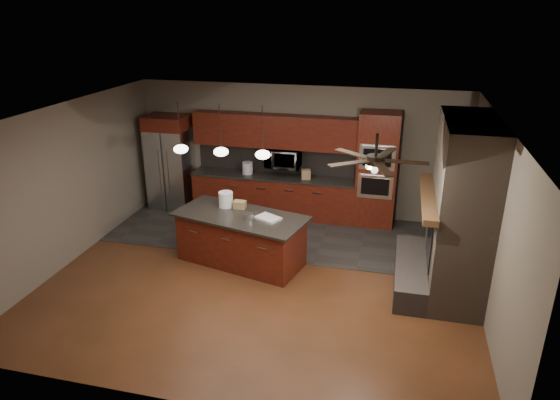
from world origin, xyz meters
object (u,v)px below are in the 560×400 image
(refrigerator, at_px, (170,162))
(oven_tower, at_px, (377,170))
(counter_bucket, at_px, (247,168))
(counter_box, at_px, (306,174))
(kitchen_island, at_px, (241,239))
(microwave, at_px, (283,158))
(paint_tray, at_px, (268,218))
(paint_can, at_px, (249,217))
(white_bucket, at_px, (226,199))
(cardboard_box, at_px, (240,205))

(refrigerator, bearing_deg, oven_tower, 0.93)
(counter_bucket, height_order, counter_box, counter_bucket)
(refrigerator, distance_m, kitchen_island, 3.25)
(microwave, relative_size, paint_tray, 1.82)
(paint_tray, bearing_deg, microwave, 125.07)
(oven_tower, distance_m, kitchen_island, 3.23)
(kitchen_island, xyz_separation_m, counter_box, (0.74, 2.22, 0.54))
(kitchen_island, distance_m, paint_can, 0.57)
(white_bucket, height_order, cardboard_box, white_bucket)
(oven_tower, relative_size, refrigerator, 1.13)
(oven_tower, xyz_separation_m, white_bucket, (-2.57, -1.95, -0.13))
(oven_tower, xyz_separation_m, microwave, (-1.98, 0.06, 0.11))
(paint_can, bearing_deg, kitchen_island, 144.03)
(kitchen_island, relative_size, counter_box, 12.11)
(white_bucket, bearing_deg, oven_tower, 37.16)
(refrigerator, xyz_separation_m, paint_tray, (2.86, -2.24, -0.11))
(counter_box, bearing_deg, paint_tray, -110.76)
(paint_can, bearing_deg, counter_box, 77.10)
(counter_box, bearing_deg, kitchen_island, -123.74)
(microwave, height_order, refrigerator, refrigerator)
(kitchen_island, height_order, paint_can, paint_can)
(white_bucket, distance_m, cardboard_box, 0.27)
(white_bucket, relative_size, counter_box, 1.34)
(white_bucket, relative_size, paint_tray, 0.69)
(white_bucket, distance_m, paint_can, 0.74)
(kitchen_island, bearing_deg, paint_can, -22.00)
(paint_can, xyz_separation_m, cardboard_box, (-0.31, 0.45, 0.01))
(refrigerator, xyz_separation_m, counter_bucket, (1.78, 0.08, -0.03))
(refrigerator, distance_m, paint_can, 3.45)
(paint_tray, bearing_deg, white_bucket, -174.84)
(white_bucket, bearing_deg, counter_box, 59.73)
(paint_can, xyz_separation_m, counter_box, (0.54, 2.36, 0.03))
(microwave, distance_m, paint_can, 2.48)
(refrigerator, relative_size, white_bucket, 7.61)
(microwave, xyz_separation_m, kitchen_island, (-0.22, -2.32, -0.84))
(kitchen_island, bearing_deg, oven_tower, 59.73)
(paint_can, relative_size, counter_bucket, 0.62)
(refrigerator, relative_size, counter_bucket, 8.23)
(counter_box, bearing_deg, paint_can, -118.10)
(refrigerator, relative_size, paint_can, 13.35)
(oven_tower, xyz_separation_m, counter_box, (-1.46, -0.04, -0.19))
(microwave, xyz_separation_m, cardboard_box, (-0.33, -2.01, -0.31))
(white_bucket, bearing_deg, microwave, 73.54)
(counter_bucket, distance_m, counter_box, 1.30)
(microwave, height_order, cardboard_box, microwave)
(kitchen_island, relative_size, white_bucket, 9.03)
(paint_tray, bearing_deg, oven_tower, 82.04)
(oven_tower, xyz_separation_m, cardboard_box, (-2.30, -1.95, -0.20))
(paint_tray, bearing_deg, kitchen_island, -158.63)
(counter_box, bearing_deg, refrigerator, 165.38)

